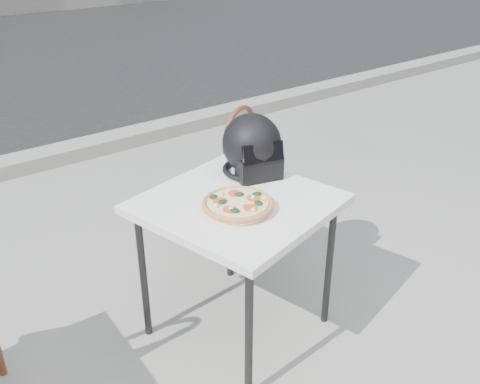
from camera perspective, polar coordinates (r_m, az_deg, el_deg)
curb at (r=4.73m, az=-21.30°, el=3.09°), size 30.00×0.25×0.12m
cafe_table_main at (r=2.41m, az=-0.26°, el=-2.23°), size 0.93×0.93×0.73m
plate at (r=2.30m, az=-0.24°, el=-1.71°), size 0.35×0.35×0.02m
pizza at (r=2.29m, az=-0.24°, el=-1.24°), size 0.41×0.41×0.04m
helmet at (r=2.59m, az=1.35°, el=4.74°), size 0.35×0.36×0.30m
cafe_chair_main at (r=3.14m, az=-1.33°, el=2.20°), size 0.47×0.47×0.93m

